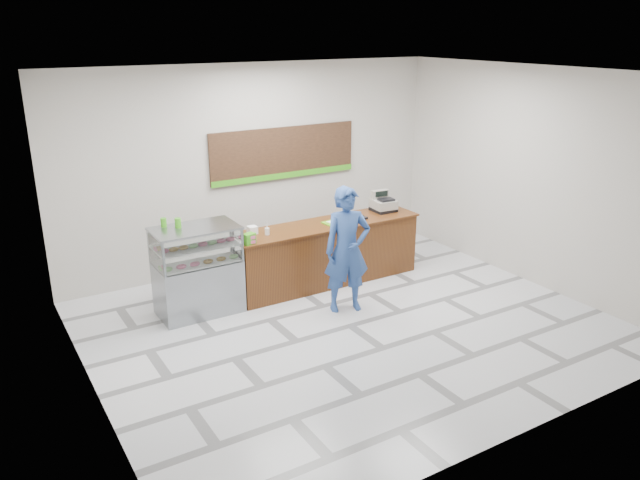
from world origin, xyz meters
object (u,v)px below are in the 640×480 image
display_case (198,270)px  serving_tray (335,222)px  customer (347,250)px  cash_register (383,204)px  sales_counter (326,253)px

display_case → serving_tray: size_ratio=3.25×
customer → display_case: bearing=168.4°
customer → cash_register: bearing=53.7°
display_case → cash_register: cash_register is taller
sales_counter → customer: 1.16m
sales_counter → customer: bearing=-105.2°
cash_register → serving_tray: bearing=-165.9°
display_case → serving_tray: bearing=-1.4°
sales_counter → serving_tray: serving_tray is taller
serving_tray → customer: customer is taller
display_case → cash_register: (3.43, 0.10, 0.48)m
sales_counter → serving_tray: bearing=-23.8°
cash_register → customer: size_ratio=0.22×
cash_register → customer: 1.89m
display_case → customer: customer is taller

